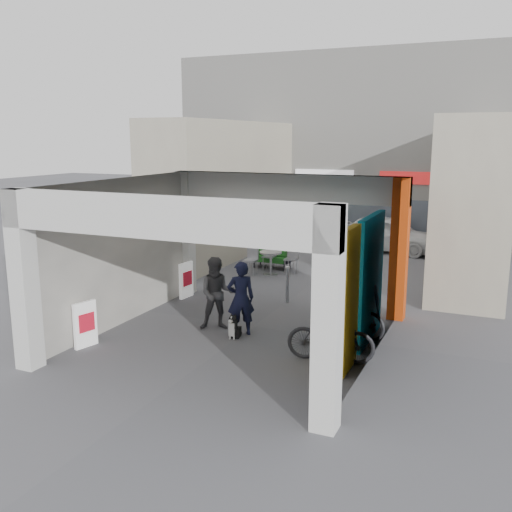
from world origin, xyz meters
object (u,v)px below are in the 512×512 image
at_px(border_collie, 234,328).
at_px(man_with_dog, 241,298).
at_px(bicycle_rear, 331,336).
at_px(white_van, 387,233).
at_px(produce_stand, 272,257).
at_px(man_elderly, 363,299).
at_px(man_crates, 320,238).
at_px(man_back_turned, 217,293).
at_px(bicycle_front, 347,312).
at_px(cafe_set, 271,263).

bearing_deg(border_collie, man_with_dog, 70.98).
xyz_separation_m(bicycle_rear, white_van, (-1.20, 11.84, 0.18)).
distance_m(produce_stand, white_van, 5.45).
bearing_deg(border_collie, man_elderly, 16.30).
bearing_deg(border_collie, man_crates, 83.28).
xyz_separation_m(man_with_dog, man_back_turned, (-0.68, 0.14, 0.00)).
xyz_separation_m(man_with_dog, bicycle_rear, (2.33, -0.73, -0.33)).
relative_size(produce_stand, border_collie, 2.32).
bearing_deg(bicycle_rear, bicycle_front, -4.55).
xyz_separation_m(man_with_dog, man_crates, (-0.56, 7.67, 0.10)).
relative_size(cafe_set, bicycle_front, 0.78).
height_order(man_crates, bicycle_front, man_crates).
bearing_deg(man_crates, white_van, -98.91).
xyz_separation_m(cafe_set, man_with_dog, (1.69, -5.90, 0.53)).
bearing_deg(white_van, man_crates, 162.74).
bearing_deg(man_with_dog, man_back_turned, -46.73).
bearing_deg(bicycle_rear, produce_stand, 21.65).
xyz_separation_m(man_elderly, bicycle_front, (-0.33, -0.02, -0.34)).
xyz_separation_m(produce_stand, man_crates, (1.37, 1.05, 0.61)).
bearing_deg(white_van, man_back_turned, 179.53).
xyz_separation_m(man_back_turned, man_elderly, (3.22, 0.88, 0.01)).
xyz_separation_m(man_back_turned, white_van, (1.81, 10.96, -0.15)).
distance_m(man_with_dog, man_crates, 7.69).
xyz_separation_m(cafe_set, produce_stand, (-0.24, 0.72, 0.02)).
bearing_deg(man_crates, bicycle_rear, 126.27).
height_order(cafe_set, man_elderly, man_elderly).
bearing_deg(man_with_dog, produce_stand, -108.60).
relative_size(cafe_set, border_collie, 2.66).
bearing_deg(bicycle_front, man_back_turned, 126.25).
xyz_separation_m(man_elderly, white_van, (-1.41, 10.08, -0.16)).
distance_m(cafe_set, bicycle_front, 6.26).
xyz_separation_m(bicycle_front, white_van, (-1.08, 10.10, 0.19)).
height_order(man_back_turned, white_van, man_back_turned).
bearing_deg(produce_stand, man_back_turned, -73.10).
bearing_deg(cafe_set, border_collie, -75.03).
bearing_deg(man_crates, cafe_set, 74.66).
relative_size(man_back_turned, bicycle_front, 0.87).
xyz_separation_m(produce_stand, man_elderly, (4.47, -5.59, 0.51)).
distance_m(cafe_set, man_crates, 2.19).
bearing_deg(cafe_set, bicycle_rear, -58.73).
relative_size(man_elderly, man_crates, 0.90).
bearing_deg(produce_stand, man_with_dog, -67.76).
xyz_separation_m(border_collie, white_van, (1.17, 11.39, 0.48)).
xyz_separation_m(man_with_dog, bicycle_front, (2.21, 1.00, -0.34)).
bearing_deg(border_collie, man_back_turned, 136.13).
distance_m(cafe_set, white_van, 5.94).
relative_size(man_elderly, white_van, 0.42).
relative_size(produce_stand, man_crates, 0.70).
bearing_deg(bicycle_front, man_crates, 42.27).
xyz_separation_m(border_collie, man_crates, (-0.52, 7.94, 0.73)).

